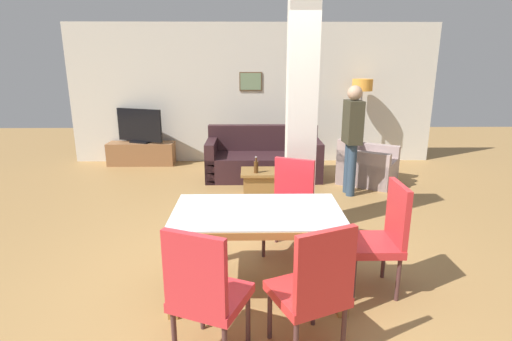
% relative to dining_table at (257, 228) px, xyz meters
% --- Properties ---
extents(ground_plane, '(18.00, 18.00, 0.00)m').
position_rel_dining_table_xyz_m(ground_plane, '(0.00, 0.00, -0.60)').
color(ground_plane, '#9C7442').
extents(back_wall, '(7.20, 0.09, 2.70)m').
position_rel_dining_table_xyz_m(back_wall, '(-0.00, 4.81, 0.75)').
color(back_wall, silver).
rests_on(back_wall, ground_plane).
extents(divider_pillar, '(0.33, 0.29, 2.70)m').
position_rel_dining_table_xyz_m(divider_pillar, '(0.52, 1.34, 0.75)').
color(divider_pillar, silver).
rests_on(divider_pillar, ground_plane).
extents(dining_table, '(1.46, 0.88, 0.76)m').
position_rel_dining_table_xyz_m(dining_table, '(0.00, 0.00, 0.00)').
color(dining_table, olive).
rests_on(dining_table, ground_plane).
extents(dining_chair_head_right, '(0.46, 0.46, 0.99)m').
position_rel_dining_table_xyz_m(dining_chair_head_right, '(1.09, 0.00, -0.06)').
color(dining_chair_head_right, red).
rests_on(dining_chair_head_right, ground_plane).
extents(dining_chair_near_right, '(0.61, 0.61, 0.99)m').
position_rel_dining_table_xyz_m(dining_chair_near_right, '(0.36, -0.83, -0.06)').
color(dining_chair_near_right, red).
rests_on(dining_chair_near_right, ground_plane).
extents(dining_chair_near_left, '(0.60, 0.60, 0.99)m').
position_rel_dining_table_xyz_m(dining_chair_near_left, '(-0.36, -0.86, -0.06)').
color(dining_chair_near_left, red).
rests_on(dining_chair_near_left, ground_plane).
extents(dining_chair_far_right, '(0.61, 0.61, 0.99)m').
position_rel_dining_table_xyz_m(dining_chair_far_right, '(0.36, 0.80, -0.06)').
color(dining_chair_far_right, red).
rests_on(dining_chair_far_right, ground_plane).
extents(sofa, '(1.96, 0.90, 0.88)m').
position_rel_dining_table_xyz_m(sofa, '(0.17, 3.62, -0.30)').
color(sofa, '#331C20').
rests_on(sofa, ground_plane).
extents(armchair, '(1.16, 1.15, 0.76)m').
position_rel_dining_table_xyz_m(armchair, '(1.90, 3.29, -0.32)').
color(armchair, '#B19793').
rests_on(armchair, ground_plane).
extents(coffee_table, '(0.61, 0.51, 0.39)m').
position_rel_dining_table_xyz_m(coffee_table, '(0.11, 2.59, -0.39)').
color(coffee_table, olive).
rests_on(coffee_table, ground_plane).
extents(bottle, '(0.07, 0.07, 0.25)m').
position_rel_dining_table_xyz_m(bottle, '(0.03, 2.48, -0.11)').
color(bottle, '#4C2D14').
rests_on(bottle, coffee_table).
extents(tv_stand, '(1.28, 0.40, 0.44)m').
position_rel_dining_table_xyz_m(tv_stand, '(-2.21, 4.53, -0.38)').
color(tv_stand, '#915F39').
rests_on(tv_stand, ground_plane).
extents(tv_screen, '(0.93, 0.40, 0.66)m').
position_rel_dining_table_xyz_m(tv_screen, '(-2.21, 4.53, 0.17)').
color(tv_screen, black).
rests_on(tv_screen, tv_stand).
extents(floor_lamp, '(0.38, 0.38, 1.66)m').
position_rel_dining_table_xyz_m(floor_lamp, '(2.07, 4.46, 0.81)').
color(floor_lamp, '#B7B7BC').
rests_on(floor_lamp, ground_plane).
extents(standing_person, '(0.24, 0.39, 1.65)m').
position_rel_dining_table_xyz_m(standing_person, '(1.47, 2.66, 0.35)').
color(standing_person, '#2E4258').
rests_on(standing_person, ground_plane).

